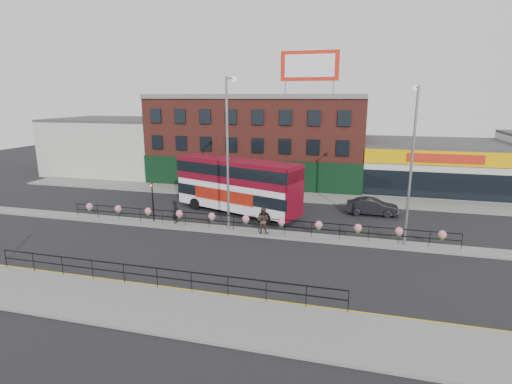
% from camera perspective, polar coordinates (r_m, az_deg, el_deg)
% --- Properties ---
extents(ground, '(120.00, 120.00, 0.00)m').
position_cam_1_polar(ground, '(30.63, -1.45, -5.82)').
color(ground, black).
rests_on(ground, ground).
extents(south_pavement, '(60.00, 4.00, 0.15)m').
position_cam_1_polar(south_pavement, '(20.37, -11.37, -16.34)').
color(south_pavement, slate).
rests_on(south_pavement, ground).
extents(north_pavement, '(60.00, 4.00, 0.15)m').
position_cam_1_polar(north_pavement, '(41.79, 3.17, -0.46)').
color(north_pavement, slate).
rests_on(north_pavement, ground).
extents(median, '(60.00, 1.60, 0.15)m').
position_cam_1_polar(median, '(30.60, -1.45, -5.69)').
color(median, slate).
rests_on(median, ground).
extents(yellow_line_inner, '(60.00, 0.10, 0.01)m').
position_cam_1_polar(yellow_line_inner, '(22.23, -8.69, -13.74)').
color(yellow_line_inner, gold).
rests_on(yellow_line_inner, ground).
extents(yellow_line_outer, '(60.00, 0.10, 0.01)m').
position_cam_1_polar(yellow_line_outer, '(22.08, -8.89, -13.94)').
color(yellow_line_outer, gold).
rests_on(yellow_line_outer, ground).
extents(brick_building, '(25.00, 12.21, 10.30)m').
position_cam_1_polar(brick_building, '(49.47, 0.58, 7.67)').
color(brick_building, brown).
rests_on(brick_building, ground).
extents(supermarket, '(15.00, 12.25, 5.30)m').
position_cam_1_polar(supermarket, '(48.85, 23.97, 3.51)').
color(supermarket, silver).
rests_on(supermarket, ground).
extents(warehouse_west, '(15.50, 12.00, 7.30)m').
position_cam_1_polar(warehouse_west, '(58.07, -19.29, 6.32)').
color(warehouse_west, '#B6B6B0').
rests_on(warehouse_west, ground).
extents(billboard, '(6.00, 0.29, 4.40)m').
position_cam_1_polar(billboard, '(43.21, 7.66, 17.42)').
color(billboard, red).
rests_on(billboard, brick_building).
extents(median_railing, '(30.04, 0.56, 1.23)m').
position_cam_1_polar(median_railing, '(30.30, -1.46, -3.95)').
color(median_railing, black).
rests_on(median_railing, median).
extents(south_railing, '(20.04, 0.05, 1.12)m').
position_cam_1_polar(south_railing, '(22.32, -14.01, -11.17)').
color(south_railing, black).
rests_on(south_railing, south_pavement).
extents(double_decker_bus, '(12.05, 6.54, 4.78)m').
position_cam_1_polar(double_decker_bus, '(35.04, -2.68, 1.63)').
color(double_decker_bus, white).
rests_on(double_decker_bus, ground).
extents(car, '(1.55, 4.43, 1.46)m').
position_cam_1_polar(car, '(36.42, 16.30, -2.02)').
color(car, black).
rests_on(car, ground).
extents(pedestrian_a, '(0.76, 0.56, 1.89)m').
position_cam_1_polar(pedestrian_a, '(32.85, -11.40, -2.75)').
color(pedestrian_a, black).
rests_on(pedestrian_a, median).
extents(pedestrian_b, '(1.01, 0.82, 1.96)m').
position_cam_1_polar(pedestrian_b, '(29.78, 0.98, -4.09)').
color(pedestrian_b, '#402D28').
rests_on(pedestrian_b, median).
extents(lamp_column_west, '(0.41, 2.00, 11.42)m').
position_cam_1_polar(lamp_column_west, '(29.91, -3.94, 7.30)').
color(lamp_column_west, gray).
rests_on(lamp_column_west, median).
extents(lamp_column_east, '(0.38, 1.88, 10.70)m').
position_cam_1_polar(lamp_column_east, '(28.54, 21.40, 5.25)').
color(lamp_column_east, gray).
rests_on(lamp_column_east, median).
extents(traffic_light_median, '(0.15, 0.28, 3.65)m').
position_cam_1_polar(traffic_light_median, '(33.33, -14.60, -0.24)').
color(traffic_light_median, black).
rests_on(traffic_light_median, median).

